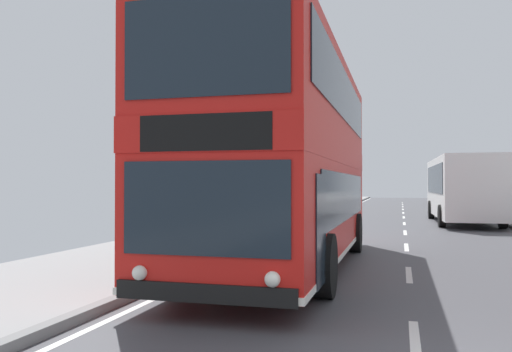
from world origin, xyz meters
name	(u,v)px	position (x,y,z in m)	size (l,w,h in m)	color
double_decker_bus_main	(287,159)	(-2.56, 7.56, 2.38)	(2.76, 10.24, 4.55)	red
background_bus_far_lane	(462,188)	(2.67, 23.04, 1.67)	(2.82, 9.71, 3.06)	white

